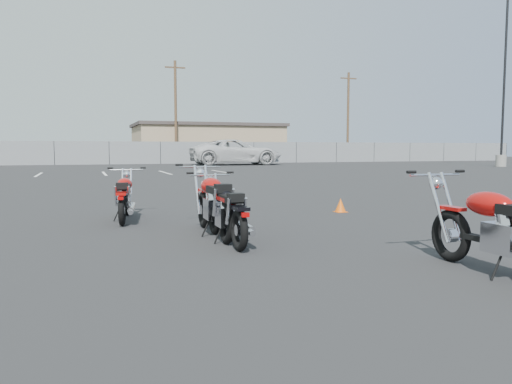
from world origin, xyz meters
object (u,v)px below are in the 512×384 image
object	(u,v)px
motorcycle_front_red	(125,197)
motorcycle_rear_red	(503,230)
motorcycle_third_red	(215,204)
white_van	(236,145)
motorcycle_second_black	(227,212)

from	to	relation	value
motorcycle_front_red	motorcycle_rear_red	distance (m)	6.00
motorcycle_third_red	white_van	bearing A→B (deg)	72.51
motorcycle_second_black	motorcycle_third_red	xyz separation A→B (m)	(-0.01, 0.57, 0.05)
motorcycle_front_red	motorcycle_third_red	distance (m)	2.22
motorcycle_front_red	motorcycle_second_black	bearing A→B (deg)	-66.12
motorcycle_rear_red	white_van	xyz separation A→B (m)	(7.26, 32.69, 1.07)
motorcycle_front_red	white_van	world-z (taller)	white_van
motorcycle_rear_red	white_van	bearing A→B (deg)	77.49
motorcycle_front_red	motorcycle_rear_red	world-z (taller)	motorcycle_rear_red
motorcycle_second_black	motorcycle_third_red	size ratio (longest dim) A/B	0.90
motorcycle_second_black	white_van	xyz separation A→B (m)	(9.29, 30.09, 1.11)
motorcycle_rear_red	white_van	distance (m)	33.51
motorcycle_front_red	white_van	bearing A→B (deg)	69.35
motorcycle_third_red	white_van	size ratio (longest dim) A/B	0.26
motorcycle_rear_red	motorcycle_third_red	bearing A→B (deg)	122.74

